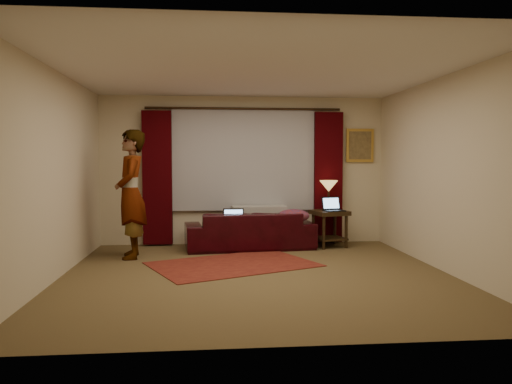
{
  "coord_description": "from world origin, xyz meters",
  "views": [
    {
      "loc": [
        -0.61,
        -6.33,
        1.48
      ],
      "look_at": [
        0.1,
        1.2,
        1.0
      ],
      "focal_mm": 35.0,
      "sensor_mm": 36.0,
      "label": 1
    }
  ],
  "objects_px": {
    "laptop_table": "(334,204)",
    "person": "(131,194)",
    "tiffany_lamp": "(329,195)",
    "sofa": "(250,223)",
    "laptop_sofa": "(234,217)",
    "end_table": "(329,229)"
  },
  "relations": [
    {
      "from": "end_table",
      "to": "person",
      "type": "height_order",
      "value": "person"
    },
    {
      "from": "laptop_sofa",
      "to": "person",
      "type": "relative_size",
      "value": 0.19
    },
    {
      "from": "laptop_sofa",
      "to": "laptop_table",
      "type": "distance_m",
      "value": 1.71
    },
    {
      "from": "tiffany_lamp",
      "to": "laptop_table",
      "type": "distance_m",
      "value": 0.28
    },
    {
      "from": "person",
      "to": "end_table",
      "type": "bearing_deg",
      "value": 93.64
    },
    {
      "from": "laptop_table",
      "to": "person",
      "type": "bearing_deg",
      "value": 176.38
    },
    {
      "from": "end_table",
      "to": "tiffany_lamp",
      "type": "relative_size",
      "value": 1.23
    },
    {
      "from": "person",
      "to": "laptop_table",
      "type": "bearing_deg",
      "value": 91.31
    },
    {
      "from": "laptop_sofa",
      "to": "end_table",
      "type": "bearing_deg",
      "value": 5.89
    },
    {
      "from": "person",
      "to": "sofa",
      "type": "bearing_deg",
      "value": 100.73
    },
    {
      "from": "sofa",
      "to": "laptop_table",
      "type": "height_order",
      "value": "laptop_table"
    },
    {
      "from": "end_table",
      "to": "tiffany_lamp",
      "type": "bearing_deg",
      "value": 86.03
    },
    {
      "from": "tiffany_lamp",
      "to": "sofa",
      "type": "bearing_deg",
      "value": -173.47
    },
    {
      "from": "tiffany_lamp",
      "to": "person",
      "type": "relative_size",
      "value": 0.26
    },
    {
      "from": "laptop_table",
      "to": "tiffany_lamp",
      "type": "bearing_deg",
      "value": 85.76
    },
    {
      "from": "end_table",
      "to": "laptop_table",
      "type": "height_order",
      "value": "laptop_table"
    },
    {
      "from": "laptop_sofa",
      "to": "laptop_table",
      "type": "xyz_separation_m",
      "value": [
        1.69,
        0.11,
        0.19
      ]
    },
    {
      "from": "sofa",
      "to": "laptop_sofa",
      "type": "xyz_separation_m",
      "value": [
        -0.27,
        -0.2,
        0.12
      ]
    },
    {
      "from": "person",
      "to": "tiffany_lamp",
      "type": "bearing_deg",
      "value": 95.57
    },
    {
      "from": "tiffany_lamp",
      "to": "person",
      "type": "distance_m",
      "value": 3.33
    },
    {
      "from": "sofa",
      "to": "person",
      "type": "distance_m",
      "value": 2.03
    },
    {
      "from": "laptop_table",
      "to": "person",
      "type": "relative_size",
      "value": 0.18
    }
  ]
}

